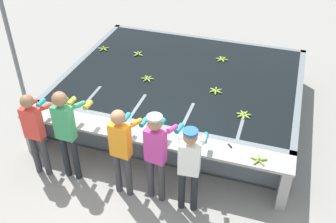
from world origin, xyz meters
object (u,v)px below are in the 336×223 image
at_px(worker_2, 122,145).
at_px(banana_bunch_ledge_1, 259,160).
at_px(support_post_left, 9,34).
at_px(banana_bunch_floating_1, 148,79).
at_px(worker_3, 156,150).
at_px(banana_bunch_floating_3, 244,115).
at_px(banana_bunch_floating_0, 103,49).
at_px(worker_0, 35,128).
at_px(banana_bunch_ledge_0, 187,140).
at_px(banana_bunch_floating_4, 216,91).
at_px(banana_bunch_floating_5, 222,59).
at_px(knife_0, 232,149).
at_px(worker_1, 66,127).
at_px(worker_4, 190,162).
at_px(banana_bunch_floating_2, 138,54).

relative_size(worker_2, banana_bunch_ledge_1, 6.09).
bearing_deg(support_post_left, banana_bunch_floating_1, 7.38).
height_order(worker_3, banana_bunch_floating_3, worker_3).
xyz_separation_m(banana_bunch_floating_0, support_post_left, (-1.41, -1.33, 0.75)).
bearing_deg(worker_0, banana_bunch_floating_3, 26.67).
bearing_deg(support_post_left, banana_bunch_ledge_0, -17.08).
relative_size(worker_0, banana_bunch_floating_1, 5.83).
relative_size(worker_3, banana_bunch_floating_4, 5.90).
xyz_separation_m(banana_bunch_ledge_0, support_post_left, (-4.17, 1.28, 0.75)).
relative_size(worker_3, banana_bunch_floating_0, 6.04).
distance_m(worker_0, banana_bunch_floating_3, 3.60).
xyz_separation_m(banana_bunch_floating_5, knife_0, (0.77, -2.92, -0.01)).
relative_size(banana_bunch_floating_3, banana_bunch_ledge_1, 1.01).
distance_m(worker_0, banana_bunch_floating_5, 4.31).
bearing_deg(banana_bunch_ledge_0, banana_bunch_floating_0, 136.57).
distance_m(banana_bunch_floating_3, banana_bunch_floating_4, 0.91).
relative_size(worker_1, worker_3, 1.05).
bearing_deg(banana_bunch_floating_5, support_post_left, -157.98).
xyz_separation_m(banana_bunch_floating_0, banana_bunch_ledge_1, (3.94, -2.72, 0.00)).
relative_size(worker_4, banana_bunch_floating_1, 5.65).
distance_m(worker_0, worker_1, 0.56).
distance_m(worker_2, banana_bunch_floating_4, 2.46).
bearing_deg(worker_0, support_post_left, 132.45).
distance_m(banana_bunch_floating_5, knife_0, 3.02).
xyz_separation_m(worker_2, support_post_left, (-3.28, 1.88, 0.59)).
bearing_deg(banana_bunch_floating_4, worker_2, -114.28).
relative_size(worker_2, banana_bunch_floating_1, 5.97).
bearing_deg(worker_2, worker_3, 5.64).
xyz_separation_m(banana_bunch_floating_4, banana_bunch_ledge_0, (-0.12, -1.64, 0.00)).
height_order(worker_0, worker_1, worker_1).
bearing_deg(support_post_left, banana_bunch_floating_4, 4.74).
height_order(banana_bunch_floating_4, banana_bunch_floating_5, same).
distance_m(worker_4, banana_bunch_floating_0, 4.37).
xyz_separation_m(worker_2, banana_bunch_floating_3, (1.66, 1.60, -0.16)).
distance_m(worker_2, banana_bunch_ledge_0, 1.08).
distance_m(worker_0, banana_bunch_floating_4, 3.41).
bearing_deg(worker_4, knife_0, 50.21).
distance_m(worker_3, banana_bunch_ledge_1, 1.59).
bearing_deg(banana_bunch_floating_2, banana_bunch_floating_0, -179.78).
relative_size(worker_1, banana_bunch_floating_2, 6.41).
bearing_deg(banana_bunch_floating_0, banana_bunch_floating_2, 0.22).
distance_m(worker_3, banana_bunch_floating_4, 2.24).
xyz_separation_m(worker_1, banana_bunch_ledge_1, (3.07, 0.43, -0.21)).
relative_size(worker_0, knife_0, 5.86).
xyz_separation_m(worker_1, worker_2, (1.00, -0.06, -0.06)).
bearing_deg(banana_bunch_floating_1, banana_bunch_floating_4, -0.61).
xyz_separation_m(knife_0, support_post_left, (-4.91, 1.24, 0.76)).
xyz_separation_m(banana_bunch_floating_2, banana_bunch_ledge_0, (1.89, -2.61, 0.00)).
height_order(banana_bunch_floating_0, support_post_left, support_post_left).
bearing_deg(banana_bunch_ledge_1, banana_bunch_floating_0, 145.39).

